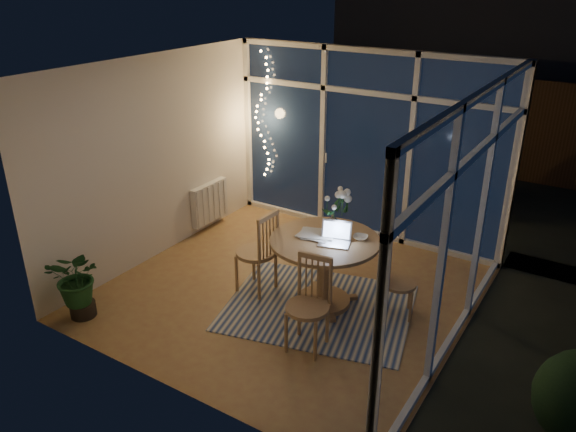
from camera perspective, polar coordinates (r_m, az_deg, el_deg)
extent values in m
plane|color=#946240|center=(6.74, 0.13, -7.62)|extent=(4.00, 4.00, 0.00)
plane|color=silver|center=(5.83, 0.15, 14.76)|extent=(4.00, 4.00, 0.00)
cube|color=silver|center=(7.84, 8.00, 7.16)|extent=(4.00, 0.04, 2.60)
cube|color=silver|center=(4.75, -12.86, -4.69)|extent=(4.00, 0.04, 2.60)
cube|color=silver|center=(7.37, -13.22, 5.66)|extent=(0.04, 4.00, 2.60)
cube|color=silver|center=(5.46, 18.22, -1.43)|extent=(0.04, 4.00, 2.60)
cube|color=silver|center=(7.81, 7.88, 7.10)|extent=(4.00, 0.10, 2.60)
cube|color=silver|center=(5.47, 17.82, -1.34)|extent=(0.10, 4.00, 2.60)
cube|color=silver|center=(8.25, -7.98, 1.37)|extent=(0.10, 0.70, 0.58)
cube|color=black|center=(10.81, 16.74, 3.45)|extent=(12.00, 6.00, 0.10)
cube|color=#3C2815|center=(11.13, 15.60, 9.35)|extent=(11.00, 0.08, 1.80)
cube|color=#2E3138|center=(13.72, 21.47, 16.76)|extent=(7.00, 3.00, 2.20)
sphere|color=black|center=(9.63, 6.91, 5.07)|extent=(0.90, 0.90, 0.90)
cube|color=beige|center=(6.44, 3.14, -9.24)|extent=(2.36, 2.07, 0.01)
cylinder|color=olive|center=(6.31, 3.67, -5.72)|extent=(1.46, 1.46, 0.82)
cube|color=olive|center=(6.53, -3.30, -3.54)|extent=(0.50, 0.50, 1.05)
cube|color=olive|center=(6.22, 11.26, -6.58)|extent=(0.51, 0.51, 0.84)
cube|color=olive|center=(5.56, 1.98, -9.09)|extent=(0.51, 0.51, 0.99)
imported|color=silver|center=(6.27, 4.56, -0.66)|extent=(0.24, 0.24, 0.21)
imported|color=white|center=(6.15, 7.37, -2.18)|extent=(0.18, 0.18, 0.04)
cube|color=silver|center=(6.19, 3.01, -1.90)|extent=(0.40, 0.32, 0.02)
cube|color=black|center=(5.97, 4.68, -3.01)|extent=(0.11, 0.06, 0.01)
imported|color=#19461E|center=(6.51, -20.46, -6.65)|extent=(0.67, 0.63, 0.76)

